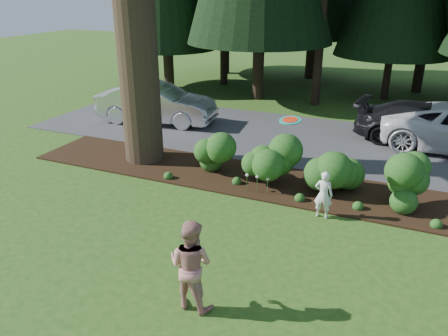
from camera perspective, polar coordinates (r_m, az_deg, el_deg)
name	(u,v)px	position (r m, az deg, el deg)	size (l,w,h in m)	color
ground	(234,238)	(10.16, 1.37, -9.16)	(80.00, 80.00, 0.00)	#244F16
mulch_bed	(276,183)	(12.87, 6.83, -1.98)	(16.00, 2.50, 0.05)	black
driveway	(310,140)	(16.72, 11.11, 3.60)	(22.00, 6.00, 0.03)	#38383A
shrub_row	(303,164)	(12.29, 10.27, 0.57)	(6.53, 1.60, 1.61)	#1C4B17
lily_cluster	(257,178)	(12.01, 4.37, -1.26)	(0.69, 0.09, 0.57)	#1C4B17
car_silver_wagon	(157,103)	(18.60, -8.79, 8.35)	(1.72, 4.93, 1.62)	silver
car_dark_suv	(427,125)	(17.31, 25.04, 5.11)	(2.04, 5.02, 1.46)	black
child	(323,195)	(11.01, 12.86, -3.43)	(0.45, 0.30, 1.24)	white
adult	(191,265)	(7.82, -4.35, -12.47)	(0.84, 0.65, 1.72)	#A72016
frisbee	(290,120)	(10.58, 8.62, 6.19)	(0.53, 0.52, 0.12)	teal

